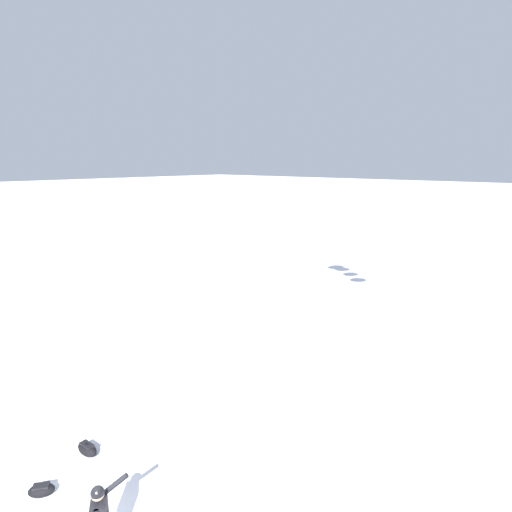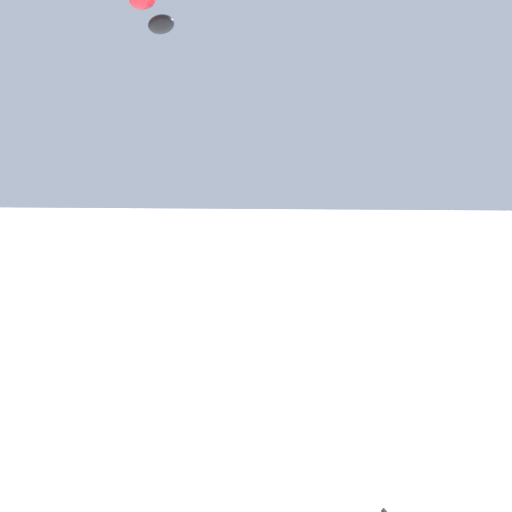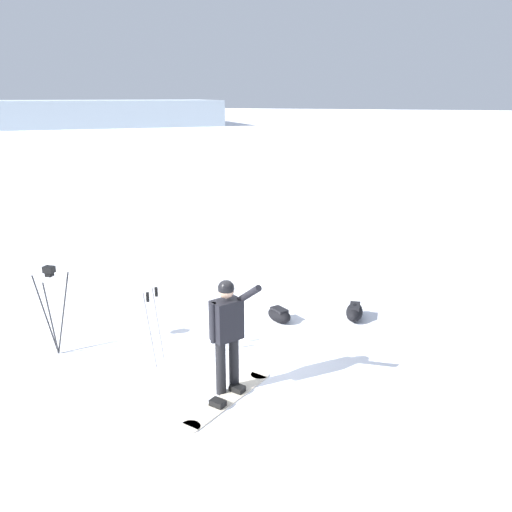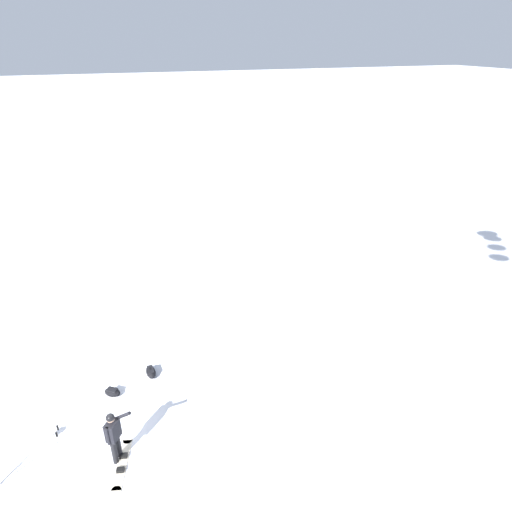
{
  "view_description": "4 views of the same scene",
  "coord_description": "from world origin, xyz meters",
  "views": [
    {
      "loc": [
        -6.66,
        2.82,
        6.83
      ],
      "look_at": [
        -1.88,
        -2.67,
        5.24
      ],
      "focal_mm": 30.83,
      "sensor_mm": 36.0,
      "label": 1
    },
    {
      "loc": [
        4.89,
        -2.09,
        7.08
      ],
      "look_at": [
        -2.16,
        -3.06,
        5.82
      ],
      "focal_mm": 25.12,
      "sensor_mm": 36.0,
      "label": 2
    },
    {
      "loc": [
        -6.83,
        -2.55,
        3.96
      ],
      "look_at": [
        -0.2,
        -0.41,
        1.86
      ],
      "focal_mm": 37.72,
      "sensor_mm": 36.0,
      "label": 3
    },
    {
      "loc": [
        -9.69,
        -0.75,
        10.23
      ],
      "look_at": [
        -2.45,
        -3.45,
        6.41
      ],
      "focal_mm": 30.96,
      "sensor_mm": 36.0,
      "label": 4
    }
  ],
  "objects": [
    {
      "name": "gear_bag_large",
      "position": [
        2.37,
        -1.47,
        0.16
      ],
      "size": [
        0.64,
        0.34,
        0.3
      ],
      "color": "black",
      "rests_on": "ground_plane"
    },
    {
      "name": "gear_bag_small",
      "position": [
        1.87,
        -0.19,
        0.14
      ],
      "size": [
        0.57,
        0.61,
        0.26
      ],
      "color": "black",
      "rests_on": "ground_plane"
    }
  ]
}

